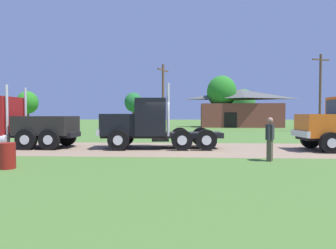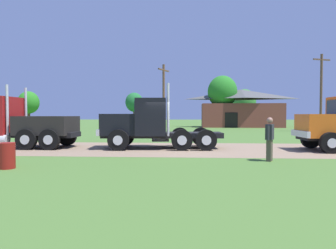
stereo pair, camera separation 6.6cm
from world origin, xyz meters
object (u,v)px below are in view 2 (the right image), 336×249
object	(u,v)px
utility_pole_near	(164,96)
visitor_far_side	(320,128)
truck_foreground_white	(147,125)
truck_near_left	(11,124)
visitor_standing_near	(270,138)
steel_barrel	(7,156)
shed_building	(241,109)
utility_pole_far	(321,91)

from	to	relation	value
utility_pole_near	visitor_far_side	bearing A→B (deg)	-45.75
truck_foreground_white	truck_near_left	bearing A→B (deg)	-179.43
truck_foreground_white	visitor_standing_near	distance (m)	6.93
truck_foreground_white	truck_near_left	world-z (taller)	truck_foreground_white
steel_barrel	visitor_far_side	bearing A→B (deg)	34.48
shed_building	utility_pole_far	distance (m)	13.72
visitor_far_side	steel_barrel	size ratio (longest dim) A/B	1.99
visitor_standing_near	utility_pole_near	xyz separation A→B (m)	(-5.74, 19.61, 2.93)
visitor_standing_near	visitor_far_side	world-z (taller)	visitor_far_side
utility_pole_far	visitor_standing_near	bearing A→B (deg)	-118.42
truck_foreground_white	utility_pole_near	distance (m)	15.60
visitor_far_side	shed_building	xyz separation A→B (m)	(-0.54, 24.91, 1.78)
visitor_standing_near	utility_pole_far	size ratio (longest dim) A/B	0.21
utility_pole_near	utility_pole_far	size ratio (longest dim) A/B	0.86
truck_foreground_white	shed_building	bearing A→B (deg)	70.03
visitor_far_side	visitor_standing_near	bearing A→B (deg)	-124.37
visitor_far_side	shed_building	distance (m)	24.98
visitor_far_side	steel_barrel	world-z (taller)	visitor_far_side
shed_building	utility_pole_far	world-z (taller)	utility_pole_far
shed_building	visitor_standing_near	bearing A→B (deg)	-98.57
truck_foreground_white	visitor_far_side	size ratio (longest dim) A/B	3.83
shed_building	truck_near_left	bearing A→B (deg)	-122.35
truck_foreground_white	visitor_standing_near	world-z (taller)	truck_foreground_white
utility_pole_near	utility_pole_far	bearing A→B (deg)	4.43
visitor_standing_near	utility_pole_near	distance (m)	20.64
utility_pole_far	truck_near_left	bearing A→B (deg)	-145.71
steel_barrel	utility_pole_near	xyz separation A→B (m)	(3.72, 21.83, 3.43)
truck_near_left	visitor_standing_near	distance (m)	13.92
truck_foreground_white	utility_pole_far	xyz separation A→B (m)	(16.80, 16.70, 3.18)
shed_building	utility_pole_far	xyz separation A→B (m)	(6.36, -12.03, 1.72)
visitor_far_side	utility_pole_far	bearing A→B (deg)	65.69
truck_near_left	shed_building	world-z (taller)	shed_building
visitor_far_side	utility_pole_near	world-z (taller)	utility_pole_near
truck_foreground_white	shed_building	distance (m)	30.61
truck_near_left	visitor_standing_near	xyz separation A→B (m)	(13.28, -4.15, -0.36)
utility_pole_near	utility_pole_far	xyz separation A→B (m)	(17.07, 1.32, 0.59)
visitor_far_side	truck_foreground_white	bearing A→B (deg)	-160.78
steel_barrel	shed_building	bearing A→B (deg)	67.71
utility_pole_near	utility_pole_far	world-z (taller)	utility_pole_far
visitor_far_side	utility_pole_far	size ratio (longest dim) A/B	0.21
shed_building	utility_pole_far	size ratio (longest dim) A/B	1.48
truck_near_left	steel_barrel	bearing A→B (deg)	-59.01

